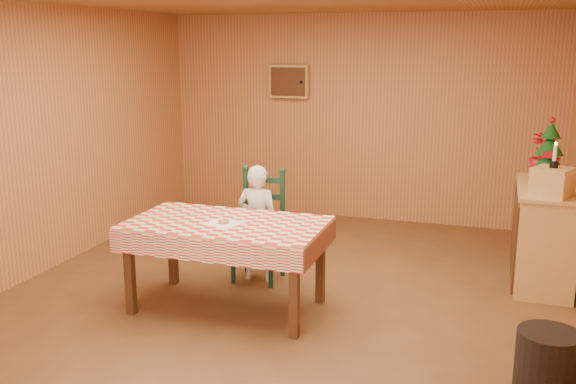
% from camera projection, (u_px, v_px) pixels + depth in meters
% --- Properties ---
extents(ground, '(6.00, 6.00, 0.00)m').
position_uv_depth(ground, '(281.00, 301.00, 5.67)').
color(ground, brown).
rests_on(ground, ground).
extents(cabin_walls, '(5.10, 6.05, 2.65)m').
position_uv_depth(cabin_walls, '(299.00, 89.00, 5.75)').
color(cabin_walls, '#C27A46').
rests_on(cabin_walls, ground).
extents(dining_table, '(1.66, 0.96, 0.77)m').
position_uv_depth(dining_table, '(226.00, 231.00, 5.38)').
color(dining_table, '#4D2A14').
rests_on(dining_table, ground).
extents(ladder_chair, '(0.44, 0.40, 1.08)m').
position_uv_depth(ladder_chair, '(260.00, 228.00, 6.15)').
color(ladder_chair, black).
rests_on(ladder_chair, ground).
extents(seated_child, '(0.41, 0.27, 1.12)m').
position_uv_depth(seated_child, '(258.00, 223.00, 6.08)').
color(seated_child, silver).
rests_on(seated_child, ground).
extents(napkin, '(0.33, 0.33, 0.00)m').
position_uv_depth(napkin, '(224.00, 223.00, 5.31)').
color(napkin, white).
rests_on(napkin, dining_table).
extents(donut, '(0.10, 0.10, 0.03)m').
position_uv_depth(donut, '(224.00, 221.00, 5.31)').
color(donut, '#C48B46').
rests_on(donut, napkin).
extents(shelf_unit, '(0.54, 1.24, 0.93)m').
position_uv_depth(shelf_unit, '(543.00, 234.00, 6.06)').
color(shelf_unit, tan).
rests_on(shelf_unit, ground).
extents(crate, '(0.39, 0.39, 0.25)m').
position_uv_depth(crate, '(552.00, 182.00, 5.55)').
color(crate, tan).
rests_on(crate, shelf_unit).
extents(christmas_tree, '(0.34, 0.34, 0.62)m').
position_uv_depth(christmas_tree, '(549.00, 152.00, 6.12)').
color(christmas_tree, '#4D2A14').
rests_on(christmas_tree, shelf_unit).
extents(flower_arrangement, '(0.29, 0.29, 0.42)m').
position_uv_depth(flower_arrangement, '(542.00, 154.00, 6.43)').
color(flower_arrangement, maroon).
rests_on(flower_arrangement, shelf_unit).
extents(candle_set, '(0.07, 0.07, 0.22)m').
position_uv_depth(candle_set, '(554.00, 160.00, 5.51)').
color(candle_set, black).
rests_on(candle_set, crate).
extents(storage_bin, '(0.48, 0.48, 0.41)m').
position_uv_depth(storage_bin, '(547.00, 361.00, 4.18)').
color(storage_bin, black).
rests_on(storage_bin, ground).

